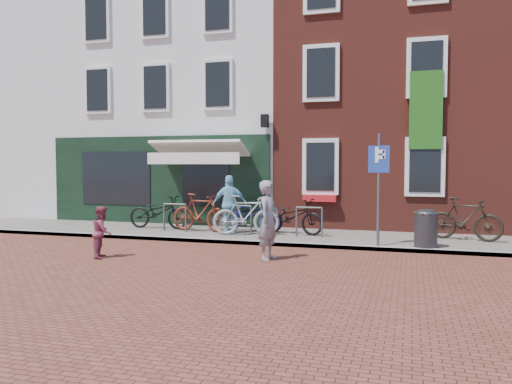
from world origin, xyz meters
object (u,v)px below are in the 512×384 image
(litter_bin, at_px, (426,226))
(boy, at_px, (102,232))
(bicycle_2, at_px, (250,214))
(bicycle_5, at_px, (465,219))
(parking_sign, at_px, (379,175))
(bicycle_0, at_px, (159,212))
(bicycle_3, at_px, (246,215))
(bicycle_4, at_px, (292,216))
(woman, at_px, (269,220))
(bicycle_1, at_px, (200,213))
(cafe_person, at_px, (230,204))

(litter_bin, relative_size, boy, 0.85)
(bicycle_2, xyz_separation_m, bicycle_5, (5.85, -0.02, 0.06))
(parking_sign, relative_size, bicycle_0, 1.42)
(bicycle_0, bearing_deg, bicycle_5, -91.60)
(bicycle_3, bearing_deg, bicycle_2, -5.83)
(parking_sign, bearing_deg, bicycle_4, 149.80)
(bicycle_4, bearing_deg, woman, -160.51)
(bicycle_1, bearing_deg, litter_bin, -92.53)
(bicycle_2, height_order, bicycle_3, bicycle_3)
(litter_bin, distance_m, cafe_person, 5.40)
(woman, relative_size, cafe_person, 1.04)
(litter_bin, xyz_separation_m, bicycle_0, (-7.76, 1.37, -0.00))
(cafe_person, relative_size, bicycle_0, 0.87)
(bicycle_5, bearing_deg, bicycle_2, 106.31)
(bicycle_2, height_order, bicycle_4, same)
(woman, xyz_separation_m, bicycle_2, (-1.54, 3.58, -0.26))
(bicycle_0, relative_size, bicycle_3, 1.03)
(woman, height_order, bicycle_0, woman)
(boy, distance_m, cafe_person, 4.22)
(bicycle_0, bearing_deg, bicycle_2, -89.71)
(woman, xyz_separation_m, bicycle_0, (-4.45, 3.45, -0.26))
(bicycle_2, distance_m, bicycle_5, 5.85)
(litter_bin, distance_m, bicycle_4, 3.81)
(boy, distance_m, bicycle_0, 4.34)
(bicycle_4, bearing_deg, parking_sign, -104.90)
(bicycle_3, relative_size, bicycle_4, 0.97)
(boy, height_order, bicycle_5, bicycle_5)
(bicycle_4, height_order, bicycle_5, bicycle_5)
(boy, bearing_deg, bicycle_2, -45.35)
(bicycle_1, relative_size, bicycle_2, 0.97)
(litter_bin, height_order, bicycle_2, bicycle_2)
(parking_sign, relative_size, bicycle_5, 1.47)
(bicycle_3, bearing_deg, bicycle_1, 64.05)
(litter_bin, bearing_deg, bicycle_2, 162.76)
(bicycle_0, bearing_deg, bicycle_1, -102.78)
(boy, distance_m, bicycle_2, 4.86)
(bicycle_4, bearing_deg, boy, 157.03)
(bicycle_0, distance_m, bicycle_1, 1.52)
(litter_bin, xyz_separation_m, bicycle_3, (-4.74, 0.77, 0.05))
(litter_bin, distance_m, bicycle_5, 1.79)
(bicycle_2, relative_size, bicycle_3, 1.03)
(bicycle_0, height_order, bicycle_3, bicycle_3)
(cafe_person, distance_m, bicycle_0, 2.51)
(parking_sign, height_order, boy, parking_sign)
(woman, relative_size, bicycle_3, 0.93)
(bicycle_1, bearing_deg, boy, 177.98)
(woman, height_order, bicycle_5, woman)
(woman, height_order, bicycle_3, woman)
(litter_bin, bearing_deg, bicycle_0, 169.97)
(boy, height_order, bicycle_1, bicycle_1)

